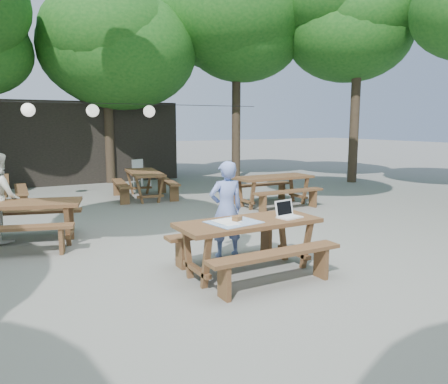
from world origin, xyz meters
name	(u,v)px	position (x,y,z in m)	size (l,w,h in m)	color
ground	(196,252)	(0.00, 0.00, 0.00)	(80.00, 80.00, 0.00)	slate
pavilion	(86,141)	(0.50, 10.50, 1.40)	(6.00, 3.00, 2.80)	black
main_picnic_table	(248,246)	(0.23, -1.23, 0.39)	(2.00, 1.58, 0.75)	#51321C
picnic_table_nw	(20,223)	(-2.44, 1.85, 0.39)	(2.27, 2.05, 0.75)	#51321C
picnic_table_ne	(273,190)	(3.47, 2.73, 0.39)	(2.00, 1.59, 0.75)	#51321C
picnic_table_far_e	(145,185)	(0.97, 5.32, 0.39)	(1.85, 2.12, 0.75)	#51321C
woman	(226,209)	(0.34, -0.39, 0.75)	(0.55, 0.36, 1.50)	#7990DC
plastic_chair	(142,179)	(1.57, 7.37, 0.26)	(0.58, 0.58, 0.90)	white
laptop	(287,213)	(0.82, -1.32, 0.81)	(0.37, 0.31, 0.24)	white
tabletop_clutter	(234,221)	(-0.01, -1.22, 0.76)	(0.73, 0.64, 0.08)	#346EB4
paper_lanterns	(93,111)	(-0.19, 6.00, 2.40)	(9.00, 0.34, 0.38)	black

